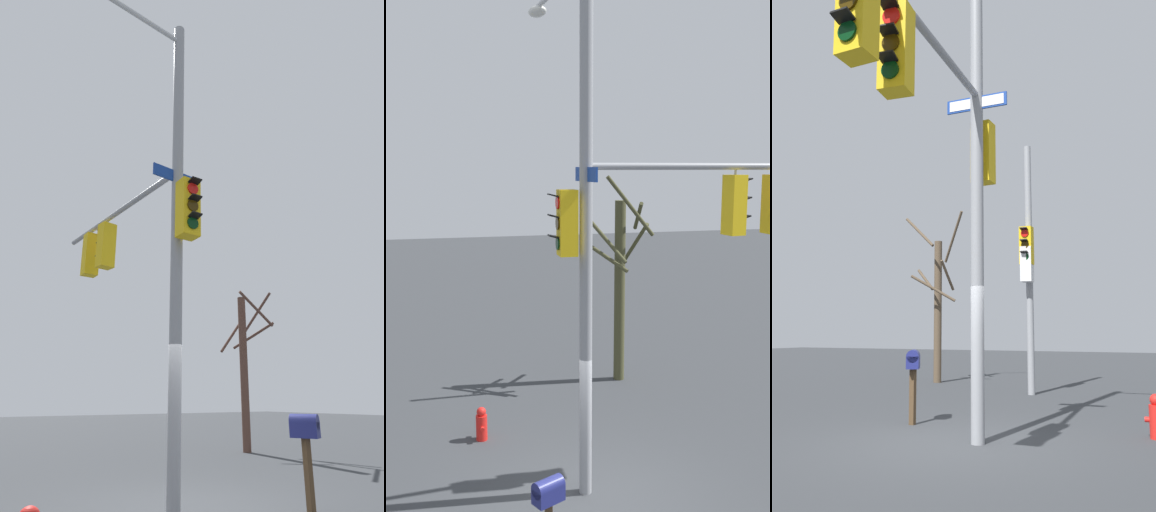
# 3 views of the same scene
# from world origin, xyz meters

# --- Properties ---
(ground_plane) EXTENTS (80.00, 80.00, 0.00)m
(ground_plane) POSITION_xyz_m (0.00, 0.00, 0.00)
(ground_plane) COLOR #36383C
(main_signal_pole_assembly) EXTENTS (3.94, 5.59, 9.42)m
(main_signal_pole_assembly) POSITION_xyz_m (0.62, -0.82, 5.25)
(main_signal_pole_assembly) COLOR gray
(main_signal_pole_assembly) RESTS_ON ground
(secondary_pole_assembly) EXTENTS (0.37, 0.75, 7.32)m
(secondary_pole_assembly) POSITION_xyz_m (-0.89, 6.61, 3.79)
(secondary_pole_assembly) COLOR gray
(secondary_pole_assembly) RESTS_ON ground
(mailbox) EXTENTS (0.41, 0.50, 1.41)m
(mailbox) POSITION_xyz_m (-1.47, 1.18, 1.11)
(mailbox) COLOR #4C3823
(mailbox) RESTS_ON ground
(bare_tree_across_street) EXTENTS (2.16, 2.11, 6.15)m
(bare_tree_across_street) POSITION_xyz_m (-5.02, 8.72, 2.84)
(bare_tree_across_street) COLOR brown
(bare_tree_across_street) RESTS_ON ground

